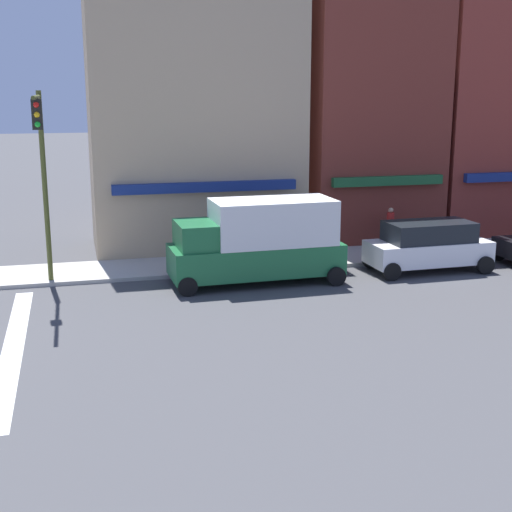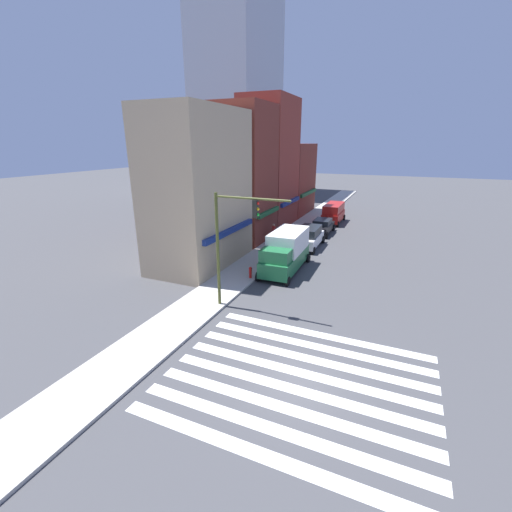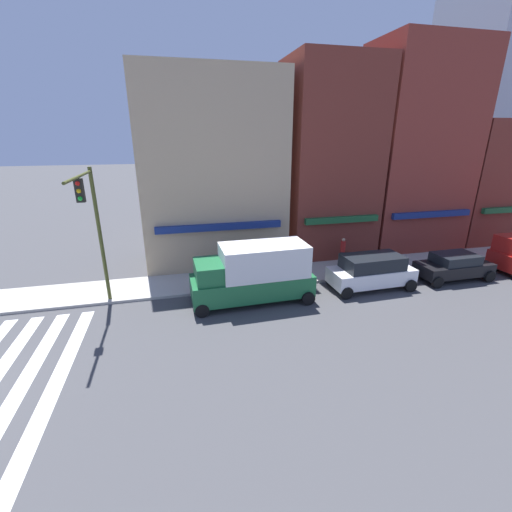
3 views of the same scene
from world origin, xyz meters
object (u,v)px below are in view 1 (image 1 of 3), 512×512
at_px(traffic_signal, 42,159).
at_px(pedestrian_red_jacket, 390,227).
at_px(suv_white, 428,245).
at_px(fire_hydrant, 175,260).
at_px(box_truck_green, 258,240).

bearing_deg(traffic_signal, pedestrian_red_jacket, 11.17).
xyz_separation_m(suv_white, fire_hydrant, (-9.57, 1.70, -0.42)).
height_order(traffic_signal, fire_hydrant, traffic_signal).
distance_m(traffic_signal, fire_hydrant, 6.10).
bearing_deg(box_truck_green, traffic_signal, 172.49).
xyz_separation_m(box_truck_green, suv_white, (6.77, 0.00, -0.56)).
distance_m(pedestrian_red_jacket, fire_hydrant, 9.81).
height_order(traffic_signal, pedestrian_red_jacket, traffic_signal).
bearing_deg(box_truck_green, suv_white, -1.56).
bearing_deg(pedestrian_red_jacket, traffic_signal, 168.53).
bearing_deg(box_truck_green, fire_hydrant, 147.23).
xyz_separation_m(traffic_signal, pedestrian_red_jacket, (14.13, 2.79, -3.53)).
bearing_deg(pedestrian_red_jacket, fire_hydrant, 168.26).
height_order(box_truck_green, pedestrian_red_jacket, box_truck_green).
distance_m(traffic_signal, suv_white, 14.55).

